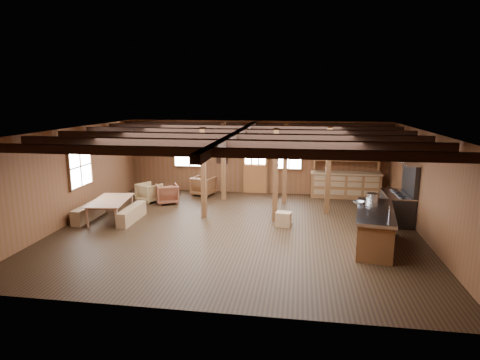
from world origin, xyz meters
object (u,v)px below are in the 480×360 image
object	(u,v)px
dining_table	(112,210)
armchair_a	(167,194)
commercial_range	(399,203)
armchair_c	(149,192)
armchair_b	(204,186)
kitchen_island	(374,228)

from	to	relation	value
dining_table	armchair_a	world-z (taller)	armchair_a
commercial_range	armchair_c	xyz separation A→B (m)	(-8.24, 1.22, -0.28)
dining_table	armchair_b	world-z (taller)	armchair_b
dining_table	armchair_c	size ratio (longest dim) A/B	2.44
armchair_b	armchair_a	bearing A→B (deg)	70.89
armchair_a	armchair_c	bearing A→B (deg)	-38.69
dining_table	armchair_b	distance (m)	4.03
commercial_range	armchair_c	size ratio (longest dim) A/B	2.53
dining_table	armchair_a	bearing A→B (deg)	-33.74
commercial_range	dining_table	world-z (taller)	commercial_range
dining_table	kitchen_island	bearing A→B (deg)	-106.18
kitchen_island	commercial_range	world-z (taller)	commercial_range
kitchen_island	commercial_range	bearing A→B (deg)	72.43
commercial_range	armchair_c	world-z (taller)	commercial_range
dining_table	armchair_c	distance (m)	2.30
kitchen_island	armchair_c	xyz separation A→B (m)	(-7.19, 3.34, -0.14)
kitchen_island	armchair_b	xyz separation A→B (m)	(-5.50, 4.57, -0.12)
armchair_b	kitchen_island	bearing A→B (deg)	156.64
kitchen_island	armchair_a	world-z (taller)	kitchen_island
commercial_range	armchair_b	size ratio (longest dim) A/B	2.37
commercial_range	armchair_a	world-z (taller)	commercial_range
dining_table	armchair_a	size ratio (longest dim) A/B	2.40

